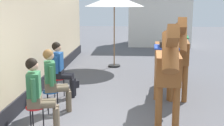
# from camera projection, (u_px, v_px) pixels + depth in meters

# --- Properties ---
(ground_plane) EXTENTS (40.00, 40.00, 0.00)m
(ground_plane) POSITION_uv_depth(u_px,v_px,m) (131.00, 87.00, 8.56)
(ground_plane) COLOR #56565B
(pub_facade_wall) EXTENTS (0.34, 14.00, 3.40)m
(pub_facade_wall) POSITION_uv_depth(u_px,v_px,m) (20.00, 38.00, 6.96)
(pub_facade_wall) COLOR #CCB793
(pub_facade_wall) RESTS_ON ground_plane
(distant_cottage) EXTENTS (3.40, 2.60, 3.50)m
(distant_cottage) POSITION_uv_depth(u_px,v_px,m) (159.00, 11.00, 16.32)
(distant_cottage) COLOR silver
(distant_cottage) RESTS_ON ground_plane
(seated_visitor_near) EXTENTS (0.61, 0.48, 1.39)m
(seated_visitor_near) POSITION_uv_depth(u_px,v_px,m) (38.00, 91.00, 5.52)
(seated_visitor_near) COLOR red
(seated_visitor_near) RESTS_ON ground_plane
(seated_visitor_middle) EXTENTS (0.61, 0.49, 1.39)m
(seated_visitor_middle) POSITION_uv_depth(u_px,v_px,m) (53.00, 77.00, 6.49)
(seated_visitor_middle) COLOR #194C99
(seated_visitor_middle) RESTS_ON ground_plane
(seated_visitor_far) EXTENTS (0.61, 0.49, 1.39)m
(seated_visitor_far) POSITION_uv_depth(u_px,v_px,m) (60.00, 66.00, 7.55)
(seated_visitor_far) COLOR red
(seated_visitor_far) RESTS_ON ground_plane
(saddled_horse_near) EXTENTS (0.56, 3.00, 2.06)m
(saddled_horse_near) POSITION_uv_depth(u_px,v_px,m) (166.00, 62.00, 6.15)
(saddled_horse_near) COLOR brown
(saddled_horse_near) RESTS_ON ground_plane
(saddled_horse_far) EXTENTS (0.69, 2.99, 2.06)m
(saddled_horse_far) POSITION_uv_depth(u_px,v_px,m) (178.00, 49.00, 7.90)
(saddled_horse_far) COLOR brown
(saddled_horse_far) RESTS_ON ground_plane
(cafe_parasol) EXTENTS (2.10, 2.10, 2.58)m
(cafe_parasol) POSITION_uv_depth(u_px,v_px,m) (114.00, 1.00, 10.65)
(cafe_parasol) COLOR black
(cafe_parasol) RESTS_ON ground_plane
(satchel_bag) EXTENTS (0.30, 0.27, 0.20)m
(satchel_bag) POSITION_uv_depth(u_px,v_px,m) (74.00, 84.00, 8.50)
(satchel_bag) COLOR black
(satchel_bag) RESTS_ON ground_plane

